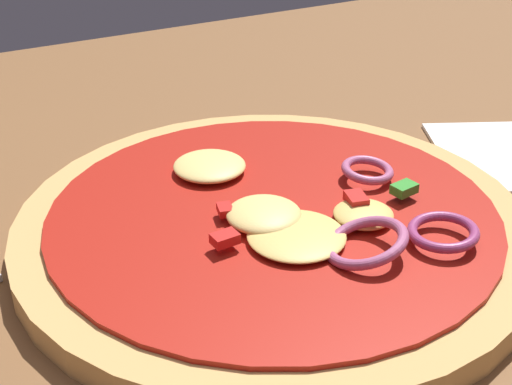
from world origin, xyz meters
TOP-DOWN VIEW (x-y plane):
  - dining_table at (0.00, 0.00)m, footprint 1.43×0.81m
  - pizza at (0.06, -0.01)m, footprint 0.29×0.29m

SIDE VIEW (x-z plane):
  - dining_table at x=0.00m, z-range 0.00..0.03m
  - pizza at x=0.06m, z-range 0.02..0.06m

